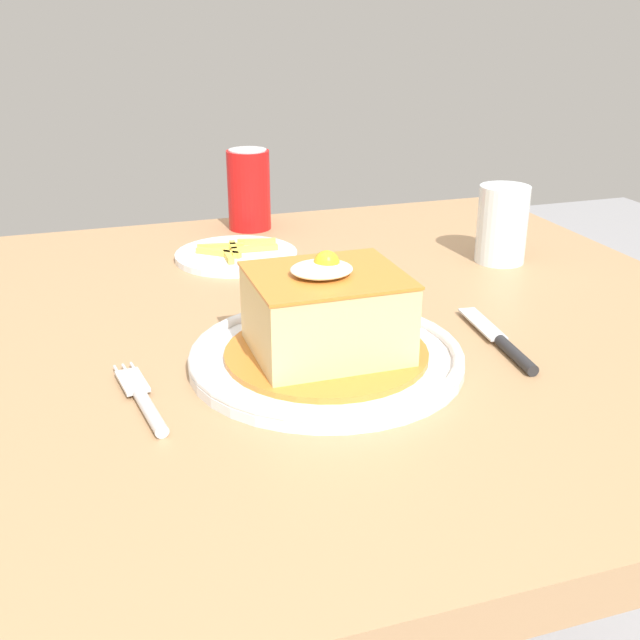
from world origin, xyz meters
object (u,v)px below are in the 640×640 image
(drinking_glass, at_px, (502,229))
(knife, at_px, (506,345))
(fork, at_px, (144,402))
(side_plate_fries, at_px, (236,255))
(soda_can, at_px, (249,190))
(main_plate, at_px, (326,356))

(drinking_glass, bearing_deg, knife, -119.04)
(drinking_glass, bearing_deg, fork, -152.29)
(drinking_glass, distance_m, side_plate_fries, 0.37)
(knife, bearing_deg, soda_can, 104.99)
(fork, bearing_deg, main_plate, 10.19)
(soda_can, relative_size, drinking_glass, 1.18)
(fork, height_order, drinking_glass, drinking_glass)
(soda_can, bearing_deg, knife, -75.01)
(knife, distance_m, drinking_glass, 0.30)
(knife, relative_size, soda_can, 1.34)
(knife, distance_m, soda_can, 0.55)
(knife, bearing_deg, drinking_glass, 60.96)
(main_plate, relative_size, fork, 1.91)
(fork, bearing_deg, knife, 0.98)
(main_plate, distance_m, knife, 0.19)
(drinking_glass, bearing_deg, main_plate, -144.49)
(side_plate_fries, bearing_deg, main_plate, -88.21)
(knife, height_order, drinking_glass, drinking_glass)
(knife, bearing_deg, fork, -179.02)
(side_plate_fries, bearing_deg, fork, -113.25)
(soda_can, xyz_separation_m, drinking_glass, (0.29, -0.27, -0.02))
(main_plate, distance_m, fork, 0.18)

